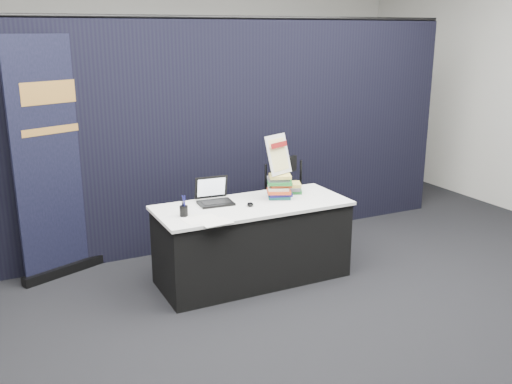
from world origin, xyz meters
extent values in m
plane|color=black|center=(0.00, 0.00, 0.00)|extent=(8.00, 8.00, 0.00)
cube|color=#B5B4AB|center=(0.00, 4.00, 1.75)|extent=(8.00, 0.02, 3.50)
cube|color=black|center=(0.00, 1.60, 1.20)|extent=(6.00, 0.08, 2.40)
cube|color=black|center=(0.00, 0.55, 0.36)|extent=(1.76, 0.71, 0.72)
cube|color=beige|center=(0.00, 0.55, 0.73)|extent=(1.80, 0.75, 0.03)
cube|color=black|center=(-0.31, 0.69, 0.76)|extent=(0.33, 0.24, 0.02)
cube|color=black|center=(-0.31, 0.80, 0.88)|extent=(0.32, 0.08, 0.22)
cube|color=white|center=(-0.31, 0.79, 0.88)|extent=(0.27, 0.06, 0.17)
ellipsoid|color=black|center=(-0.05, 0.50, 0.77)|extent=(0.09, 0.11, 0.03)
cube|color=white|center=(-0.50, 0.22, 0.75)|extent=(0.27, 0.20, 0.00)
cube|color=silver|center=(-0.57, 0.37, 0.75)|extent=(0.33, 0.31, 0.00)
cube|color=white|center=(-0.59, 0.33, 0.75)|extent=(0.31, 0.24, 0.00)
cylinder|color=black|center=(-0.69, 0.49, 0.80)|extent=(0.09, 0.09, 0.09)
cube|color=#165550|center=(0.31, 0.59, 0.76)|extent=(0.26, 0.23, 0.03)
cube|color=navy|center=(0.31, 0.59, 0.79)|extent=(0.26, 0.23, 0.03)
cube|color=#BC3F1A|center=(0.31, 0.59, 0.82)|extent=(0.26, 0.23, 0.03)
cube|color=#EDE3C2|center=(0.31, 0.59, 0.85)|extent=(0.26, 0.23, 0.03)
cube|color=#AA391B|center=(0.31, 0.59, 0.88)|extent=(0.26, 0.23, 0.03)
cube|color=#1C6A29|center=(0.31, 0.59, 0.91)|extent=(0.26, 0.23, 0.03)
cube|color=#525258|center=(0.31, 0.59, 0.94)|extent=(0.26, 0.23, 0.03)
cube|color=#D4BD55|center=(0.31, 0.59, 0.97)|extent=(0.26, 0.23, 0.03)
cube|color=#1C6A29|center=(0.49, 0.73, 0.77)|extent=(0.28, 0.25, 0.03)
cube|color=#525258|center=(0.49, 0.73, 0.80)|extent=(0.28, 0.25, 0.03)
cube|color=#D4BD55|center=(0.49, 0.73, 0.83)|extent=(0.28, 0.25, 0.03)
cube|color=black|center=(0.31, 0.58, 1.00)|extent=(0.18, 0.09, 0.02)
cylinder|color=black|center=(0.23, 0.66, 1.11)|extent=(0.05, 0.09, 0.27)
cylinder|color=black|center=(0.38, 0.66, 1.11)|extent=(0.05, 0.09, 0.27)
cube|color=silver|center=(0.31, 0.63, 1.17)|extent=(0.30, 0.21, 0.37)
cube|color=#F7EE9A|center=(0.31, 0.62, 1.17)|extent=(0.24, 0.16, 0.29)
cube|color=maroon|center=(0.31, 0.62, 1.27)|extent=(0.21, 0.10, 0.05)
cube|color=black|center=(-1.54, 1.48, 0.05)|extent=(0.93, 0.45, 0.09)
cube|color=black|center=(-1.54, 1.50, 1.13)|extent=(0.85, 0.36, 2.27)
cube|color=gold|center=(-1.54, 1.48, 1.76)|extent=(0.58, 0.24, 0.20)
cube|color=gold|center=(-1.54, 1.48, 1.42)|extent=(0.63, 0.26, 0.07)
cylinder|color=black|center=(0.46, 0.74, 0.24)|extent=(0.02, 0.02, 0.48)
cylinder|color=black|center=(0.88, 0.74, 0.24)|extent=(0.02, 0.02, 0.48)
cylinder|color=black|center=(0.46, 1.17, 0.24)|extent=(0.02, 0.02, 0.48)
cylinder|color=black|center=(0.88, 1.17, 0.24)|extent=(0.02, 0.02, 0.48)
cube|color=black|center=(0.67, 0.95, 0.50)|extent=(0.59, 0.59, 0.04)
cube|color=black|center=(0.67, 1.17, 0.91)|extent=(0.40, 0.20, 0.17)
camera|label=1|loc=(-2.19, -3.98, 2.30)|focal=40.00mm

